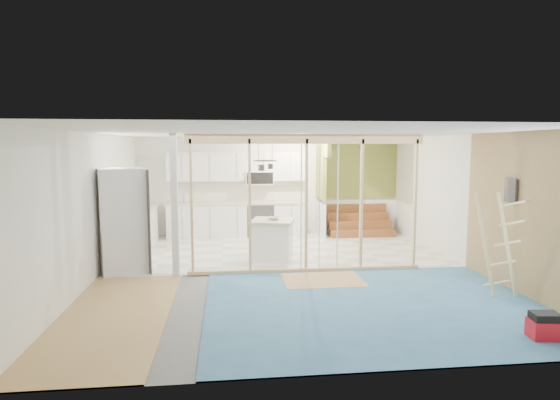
{
  "coord_description": "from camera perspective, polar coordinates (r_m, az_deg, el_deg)",
  "views": [
    {
      "loc": [
        -1.17,
        -8.49,
        2.34
      ],
      "look_at": [
        -0.12,
        0.6,
        1.31
      ],
      "focal_mm": 30.0,
      "sensor_mm": 36.0,
      "label": 1
    }
  ],
  "objects": [
    {
      "name": "room",
      "position": [
        8.64,
        1.27,
        -0.52
      ],
      "size": [
        7.01,
        8.01,
        2.61
      ],
      "color": "slate",
      "rests_on": "ground"
    },
    {
      "name": "toolbox",
      "position": [
        6.75,
        29.56,
        -13.3
      ],
      "size": [
        0.39,
        0.31,
        0.34
      ],
      "rotation": [
        0.0,
        0.0,
        -0.14
      ],
      "color": "#B6101D",
      "rests_on": "room"
    },
    {
      "name": "sheathing_panel",
      "position": [
        8.06,
        28.78,
        -1.82
      ],
      "size": [
        0.02,
        4.0,
        2.6
      ],
      "primitive_type": "cube",
      "color": "tan",
      "rests_on": "room"
    },
    {
      "name": "green_partition",
      "position": [
        12.65,
        8.2,
        0.01
      ],
      "size": [
        2.25,
        1.51,
        2.6
      ],
      "color": "olive",
      "rests_on": "room"
    },
    {
      "name": "soap_bottle_b",
      "position": [
        12.4,
        -0.62,
        0.35
      ],
      "size": [
        0.11,
        0.11,
        0.2
      ],
      "primitive_type": "imported",
      "rotation": [
        0.0,
        0.0,
        0.18
      ],
      "color": "silver",
      "rests_on": "base_cabinets"
    },
    {
      "name": "ceiling_light",
      "position": [
        11.78,
        6.09,
        7.34
      ],
      "size": [
        0.32,
        0.32,
        0.08
      ],
      "primitive_type": "cylinder",
      "color": "#FFEABF",
      "rests_on": "room"
    },
    {
      "name": "fridge",
      "position": [
        9.25,
        -18.61,
        -2.38
      ],
      "size": [
        1.12,
        1.08,
        1.96
      ],
      "rotation": [
        0.0,
        0.0,
        0.38
      ],
      "color": "silver",
      "rests_on": "room"
    },
    {
      "name": "upper_cabinets",
      "position": [
        12.33,
        -5.04,
        3.96
      ],
      "size": [
        3.6,
        0.41,
        0.85
      ],
      "color": "white",
      "rests_on": "room"
    },
    {
      "name": "base_cabinets",
      "position": [
        12.01,
        -8.58,
        -2.64
      ],
      "size": [
        4.45,
        2.24,
        0.93
      ],
      "color": "white",
      "rests_on": "room"
    },
    {
      "name": "stud_frame",
      "position": [
        8.58,
        -0.33,
        1.38
      ],
      "size": [
        4.66,
        0.14,
        2.6
      ],
      "color": "beige",
      "rests_on": "room"
    },
    {
      "name": "bowl",
      "position": [
        9.74,
        -0.76,
        -2.25
      ],
      "size": [
        0.32,
        0.32,
        0.06
      ],
      "primitive_type": "imported",
      "rotation": [
        0.0,
        0.0,
        -0.34
      ],
      "color": "beige",
      "rests_on": "island"
    },
    {
      "name": "island",
      "position": [
        9.83,
        -0.91,
        -4.86
      ],
      "size": [
        1.05,
        1.05,
        0.84
      ],
      "rotation": [
        0.0,
        0.0,
        -0.26
      ],
      "color": "white",
      "rests_on": "room"
    },
    {
      "name": "ladder",
      "position": [
        8.05,
        25.15,
        -4.94
      ],
      "size": [
        0.88,
        0.1,
        1.65
      ],
      "rotation": [
        0.0,
        0.0,
        -0.18
      ],
      "color": "#EDDB91",
      "rests_on": "room"
    },
    {
      "name": "floor_overlays",
      "position": [
        8.96,
        1.66,
        -8.68
      ],
      "size": [
        7.0,
        8.0,
        0.03
      ],
      "color": "white",
      "rests_on": "room"
    },
    {
      "name": "pot_rack",
      "position": [
        10.43,
        -1.82,
        4.51
      ],
      "size": [
        0.52,
        0.52,
        0.72
      ],
      "color": "black",
      "rests_on": "room"
    },
    {
      "name": "soap_bottle_a",
      "position": [
        12.24,
        -11.5,
        0.45
      ],
      "size": [
        0.14,
        0.14,
        0.34
      ],
      "primitive_type": "imported",
      "rotation": [
        0.0,
        0.0,
        0.09
      ],
      "color": "#ADB3C1",
      "rests_on": "base_cabinets"
    },
    {
      "name": "electrical_panel",
      "position": [
        8.48,
        26.3,
        1.07
      ],
      "size": [
        0.04,
        0.3,
        0.4
      ],
      "primitive_type": "cube",
      "color": "#3A393F",
      "rests_on": "room"
    }
  ]
}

